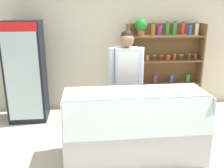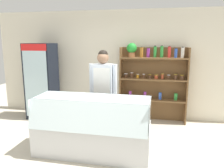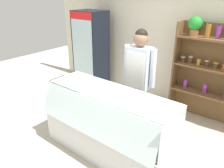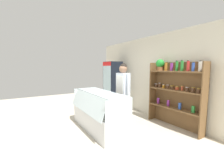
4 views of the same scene
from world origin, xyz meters
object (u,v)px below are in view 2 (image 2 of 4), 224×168
(deli_display_case, at_px, (92,136))
(shop_clerk, at_px, (103,86))
(drinks_fridge, at_px, (42,81))
(shelving_unit, at_px, (151,78))

(deli_display_case, height_order, shop_clerk, shop_clerk)
(drinks_fridge, relative_size, shelving_unit, 1.00)
(deli_display_case, bearing_deg, shop_clerk, 89.62)
(deli_display_case, xyz_separation_m, shop_clerk, (0.01, 0.79, 0.74))
(shelving_unit, bearing_deg, drinks_fridge, -173.28)
(drinks_fridge, height_order, deli_display_case, drinks_fridge)
(drinks_fridge, bearing_deg, deli_display_case, -40.83)
(shelving_unit, relative_size, deli_display_case, 0.96)
(drinks_fridge, bearing_deg, shop_clerk, -22.78)
(drinks_fridge, distance_m, shelving_unit, 2.74)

